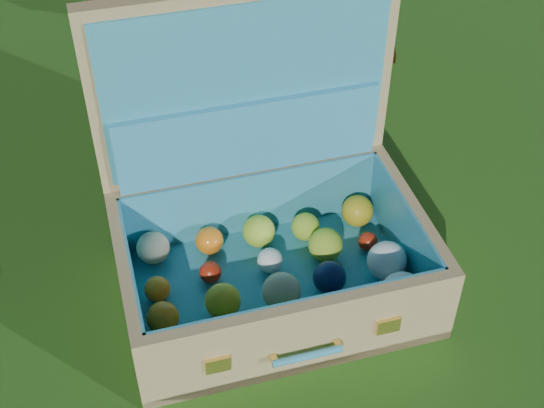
{
  "coord_description": "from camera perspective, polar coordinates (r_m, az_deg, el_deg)",
  "views": [
    {
      "loc": [
        0.0,
        -1.2,
        1.24
      ],
      "look_at": [
        0.07,
        -0.04,
        0.19
      ],
      "focal_mm": 50.0,
      "sensor_mm": 36.0,
      "label": 1
    }
  ],
  "objects": [
    {
      "name": "suitcase",
      "position": [
        1.57,
        -0.32,
        -0.81
      ],
      "size": [
        0.71,
        0.58,
        0.61
      ],
      "rotation": [
        0.0,
        0.0,
        0.22
      ],
      "color": "tan",
      "rests_on": "ground"
    },
    {
      "name": "ground",
      "position": [
        1.72,
        -2.26,
        -3.89
      ],
      "size": [
        60.0,
        60.0,
        0.0
      ],
      "primitive_type": "plane",
      "color": "#215114",
      "rests_on": "ground"
    }
  ]
}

